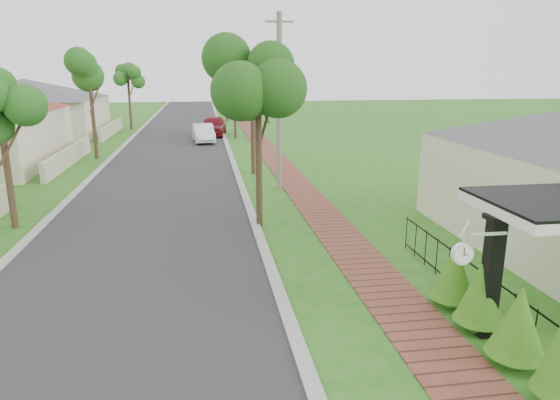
{
  "coord_description": "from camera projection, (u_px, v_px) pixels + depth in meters",
  "views": [
    {
      "loc": [
        -1.02,
        -9.48,
        5.21
      ],
      "look_at": [
        1.16,
        4.64,
        1.5
      ],
      "focal_mm": 32.0,
      "sensor_mm": 36.0,
      "label": 1
    }
  ],
  "objects": [
    {
      "name": "parked_car_red",
      "position": [
        213.0,
        126.0,
        41.11
      ],
      "size": [
        2.53,
        4.94,
        1.61
      ],
      "primitive_type": "imported",
      "rotation": [
        0.0,
        0.0,
        -0.14
      ],
      "color": "maroon",
      "rests_on": "ground"
    },
    {
      "name": "near_tree",
      "position": [
        258.0,
        82.0,
        16.12
      ],
      "size": [
        2.37,
        2.37,
        6.08
      ],
      "color": "#382619",
      "rests_on": "ground"
    },
    {
      "name": "porch_post",
      "position": [
        490.0,
        282.0,
        9.96
      ],
      "size": [
        0.48,
        0.48,
        2.52
      ],
      "color": "black",
      "rests_on": "ground"
    },
    {
      "name": "road",
      "position": [
        170.0,
        162.0,
        29.21
      ],
      "size": [
        7.0,
        120.0,
        0.02
      ],
      "primitive_type": "cube",
      "color": "#28282B",
      "rests_on": "ground"
    },
    {
      "name": "station_clock",
      "position": [
        464.0,
        252.0,
        9.24
      ],
      "size": [
        1.06,
        0.13,
        0.6
      ],
      "color": "white",
      "rests_on": "ground"
    },
    {
      "name": "street_trees",
      "position": [
        174.0,
        81.0,
        34.64
      ],
      "size": [
        10.7,
        37.65,
        5.89
      ],
      "color": "#382619",
      "rests_on": "ground"
    },
    {
      "name": "hedge_row",
      "position": [
        499.0,
        309.0,
        9.53
      ],
      "size": [
        0.93,
        4.44,
        2.0
      ],
      "color": "#1E5A12",
      "rests_on": "ground"
    },
    {
      "name": "picket_fence",
      "position": [
        477.0,
        287.0,
        11.11
      ],
      "size": [
        0.03,
        8.02,
        1.0
      ],
      "color": "black",
      "rests_on": "ground"
    },
    {
      "name": "kerb_right",
      "position": [
        232.0,
        161.0,
        29.75
      ],
      "size": [
        0.3,
        120.0,
        0.1
      ],
      "primitive_type": "cube",
      "color": "#9E9E99",
      "rests_on": "ground"
    },
    {
      "name": "sidewalk",
      "position": [
        276.0,
        160.0,
        30.14
      ],
      "size": [
        1.5,
        120.0,
        0.03
      ],
      "primitive_type": "cube",
      "color": "brown",
      "rests_on": "ground"
    },
    {
      "name": "utility_pole",
      "position": [
        279.0,
        103.0,
        21.6
      ],
      "size": [
        1.2,
        0.24,
        7.6
      ],
      "color": "gray",
      "rests_on": "ground"
    },
    {
      "name": "kerb_left",
      "position": [
        105.0,
        164.0,
        28.68
      ],
      "size": [
        0.3,
        120.0,
        0.1
      ],
      "primitive_type": "cube",
      "color": "#9E9E99",
      "rests_on": "ground"
    },
    {
      "name": "parked_car_white",
      "position": [
        203.0,
        133.0,
        37.28
      ],
      "size": [
        1.78,
        4.19,
        1.34
      ],
      "primitive_type": "imported",
      "rotation": [
        0.0,
        0.0,
        0.09
      ],
      "color": "white",
      "rests_on": "ground"
    },
    {
      "name": "far_house_grey",
      "position": [
        28.0,
        107.0,
        40.25
      ],
      "size": [
        15.56,
        15.56,
        4.6
      ],
      "color": "beige",
      "rests_on": "ground"
    },
    {
      "name": "ground",
      "position": [
        259.0,
        325.0,
        10.52
      ],
      "size": [
        160.0,
        160.0,
        0.0
      ],
      "primitive_type": "plane",
      "color": "#256818",
      "rests_on": "ground"
    }
  ]
}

